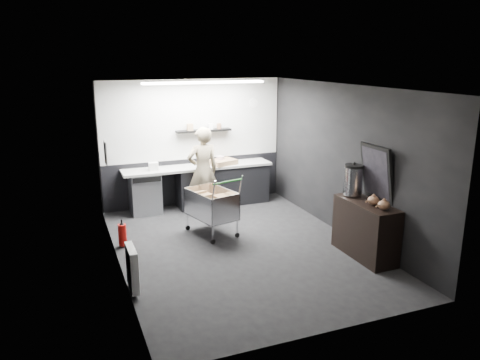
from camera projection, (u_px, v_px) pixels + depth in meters
name	position (u px, v px, depth m)	size (l,w,h in m)	color
floor	(240.00, 247.00, 7.99)	(5.50, 5.50, 0.00)	black
ceiling	(240.00, 87.00, 7.30)	(5.50, 5.50, 0.00)	white
wall_back	(193.00, 143.00, 10.12)	(5.50, 5.50, 0.00)	black
wall_front	(330.00, 225.00, 5.17)	(5.50, 5.50, 0.00)	black
wall_left	(114.00, 182.00, 6.94)	(5.50, 5.50, 0.00)	black
wall_right	(344.00, 161.00, 8.35)	(5.50, 5.50, 0.00)	black
kitchen_wall_panel	(193.00, 120.00, 9.97)	(3.95, 0.02, 1.70)	silver
dado_panel	(195.00, 181.00, 10.32)	(3.95, 0.02, 1.00)	black
floating_shelf	(204.00, 131.00, 10.00)	(1.20, 0.22, 0.04)	black
wall_clock	(254.00, 103.00, 10.38)	(0.20, 0.20, 0.03)	white
poster	(105.00, 153.00, 8.06)	(0.02, 0.30, 0.40)	white
poster_red_band	(105.00, 149.00, 8.05)	(0.01, 0.22, 0.10)	red
radiator	(132.00, 268.00, 6.40)	(0.10, 0.50, 0.60)	white
ceiling_strip	(204.00, 83.00, 8.97)	(2.40, 0.20, 0.04)	white
prep_counter	(205.00, 185.00, 10.10)	(3.20, 0.61, 0.90)	black
person	(203.00, 171.00, 9.52)	(0.66, 0.43, 1.80)	#BDB496
shopping_cart	(211.00, 206.00, 8.47)	(0.85, 1.16, 1.12)	silver
sideboard	(365.00, 222.00, 7.53)	(0.52, 1.22, 1.82)	black
fire_extinguisher	(122.00, 234.00, 7.96)	(0.14, 0.14, 0.46)	red
cardboard_box	(223.00, 162.00, 10.07)	(0.53, 0.40, 0.11)	#A17E56
pink_tub	(220.00, 160.00, 10.09)	(0.18, 0.18, 0.18)	beige
white_container	(153.00, 166.00, 9.53)	(0.19, 0.15, 0.17)	white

